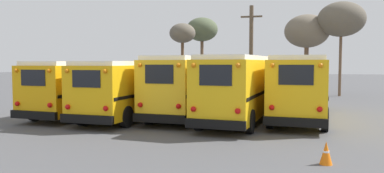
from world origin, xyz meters
TOP-DOWN VIEW (x-y plane):
  - ground_plane at (0.00, 0.00)m, footprint 160.00×160.00m
  - school_bus_0 at (-5.67, -0.27)m, footprint 2.97×10.24m
  - school_bus_1 at (-2.83, -0.92)m, footprint 2.68×9.68m
  - school_bus_2 at (-0.00, 0.41)m, footprint 2.61×10.11m
  - school_bus_3 at (2.83, -0.22)m, footprint 2.92×10.70m
  - school_bus_4 at (5.67, 0.97)m, footprint 2.85×10.31m
  - utility_pole at (1.50, 12.30)m, footprint 1.80×0.34m
  - bare_tree_0 at (5.96, 16.33)m, footprint 4.00×4.00m
  - bare_tree_1 at (8.76, 15.19)m, footprint 3.97×3.97m
  - bare_tree_2 at (-5.40, 14.82)m, footprint 2.49×2.49m
  - bare_tree_3 at (-4.34, 18.03)m, footprint 3.25×3.25m
  - traffic_cone at (6.44, -8.19)m, footprint 0.36×0.36m

SIDE VIEW (x-z plane):
  - ground_plane at x=0.00m, z-range 0.00..0.00m
  - traffic_cone at x=6.44m, z-range 0.00..0.67m
  - school_bus_0 at x=-5.67m, z-range 0.14..3.09m
  - school_bus_1 at x=-2.83m, z-range 0.14..3.10m
  - school_bus_2 at x=0.00m, z-range 0.13..3.33m
  - school_bus_3 at x=2.83m, z-range 0.14..3.35m
  - school_bus_4 at x=5.67m, z-range 0.14..3.35m
  - utility_pole at x=1.50m, z-range 0.11..7.75m
  - bare_tree_2 at x=-5.40m, z-range 2.27..8.90m
  - bare_tree_0 at x=5.96m, z-range 2.07..9.30m
  - bare_tree_3 at x=-4.34m, z-range 2.46..9.96m
  - bare_tree_1 at x=8.76m, z-range 2.52..10.59m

